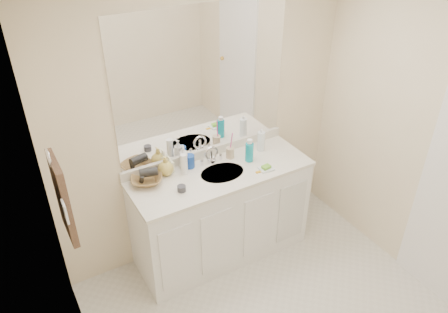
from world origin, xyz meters
TOP-DOWN VIEW (x-y plane):
  - ceiling at (0.00, 0.00)m, footprint 2.60×2.60m
  - wall_back at (0.00, 1.30)m, footprint 2.60×0.02m
  - wall_left at (-1.30, 0.00)m, footprint 0.02×2.60m
  - wall_right at (1.30, 0.00)m, footprint 0.02×2.60m
  - vanity_cabinet at (0.00, 1.02)m, footprint 1.50×0.55m
  - countertop at (0.00, 1.02)m, footprint 1.52×0.57m
  - backsplash at (0.00, 1.29)m, footprint 1.52×0.03m
  - sink_basin at (0.00, 1.00)m, footprint 0.37×0.37m
  - faucet at (0.00, 1.18)m, footprint 0.02×0.02m
  - mirror at (0.00, 1.29)m, footprint 1.48×0.01m
  - blue_mug at (-0.19, 1.21)m, footprint 0.11×0.11m
  - tan_cup at (0.17, 1.17)m, footprint 0.07×0.07m
  - toothbrush at (0.18, 1.17)m, footprint 0.02×0.04m
  - mouthwash_bottle at (0.29, 1.05)m, footprint 0.09×0.09m
  - clear_pump_bottle at (0.47, 1.14)m, footprint 0.08×0.08m
  - soap_dish at (0.33, 0.86)m, footprint 0.12×0.10m
  - green_soap at (0.33, 0.86)m, footprint 0.08×0.06m
  - orange_comb at (0.29, 0.86)m, footprint 0.12×0.03m
  - dark_jar at (-0.39, 0.94)m, footprint 0.08×0.08m
  - extra_white_bottle at (-0.27, 1.15)m, footprint 0.07×0.07m
  - soap_bottle_white at (-0.23, 1.24)m, footprint 0.10×0.10m
  - soap_bottle_cream at (-0.37, 1.23)m, footprint 0.07×0.07m
  - soap_bottle_yellow at (-0.40, 1.21)m, footprint 0.15×0.15m
  - wicker_basket at (-0.58, 1.18)m, footprint 0.32×0.32m
  - hair_dryer at (-0.56, 1.18)m, footprint 0.15×0.10m
  - towel_ring at (-1.27, 0.77)m, footprint 0.01×0.11m
  - hand_towel at (-1.25, 0.77)m, footprint 0.04×0.32m
  - switch_plate at (-1.27, 0.57)m, footprint 0.01×0.08m

SIDE VIEW (x-z plane):
  - vanity_cabinet at x=0.00m, z-range 0.00..0.85m
  - countertop at x=0.00m, z-range 0.85..0.88m
  - sink_basin at x=0.00m, z-range 0.86..0.88m
  - orange_comb at x=0.29m, z-range 0.88..0.88m
  - soap_dish at x=0.33m, z-range 0.88..0.89m
  - dark_jar at x=-0.39m, z-range 0.88..0.93m
  - green_soap at x=0.33m, z-range 0.89..0.92m
  - wicker_basket at x=-0.58m, z-range 0.88..0.94m
  - backsplash at x=0.00m, z-range 0.88..0.96m
  - tan_cup at x=0.17m, z-range 0.88..0.98m
  - faucet at x=0.00m, z-range 0.88..0.99m
  - blue_mug at x=-0.19m, z-range 0.88..0.99m
  - soap_bottle_cream at x=-0.37m, z-range 0.88..1.03m
  - soap_bottle_yellow at x=-0.40m, z-range 0.88..1.04m
  - mouthwash_bottle at x=0.29m, z-range 0.88..1.04m
  - clear_pump_bottle at x=0.47m, z-range 0.88..1.06m
  - extra_white_bottle at x=-0.27m, z-range 0.88..1.06m
  - hair_dryer at x=-0.56m, z-range 0.93..1.01m
  - soap_bottle_white at x=-0.23m, z-range 0.88..1.08m
  - toothbrush at x=0.18m, z-range 0.94..1.12m
  - wall_back at x=0.00m, z-range 0.00..2.40m
  - wall_left at x=-1.30m, z-range 0.00..2.40m
  - wall_right at x=1.30m, z-range 0.00..2.40m
  - hand_towel at x=-1.25m, z-range 0.98..1.52m
  - switch_plate at x=-1.27m, z-range 1.24..1.36m
  - towel_ring at x=-1.27m, z-range 1.49..1.61m
  - mirror at x=0.00m, z-range 0.96..2.16m
  - ceiling at x=0.00m, z-range 2.39..2.41m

